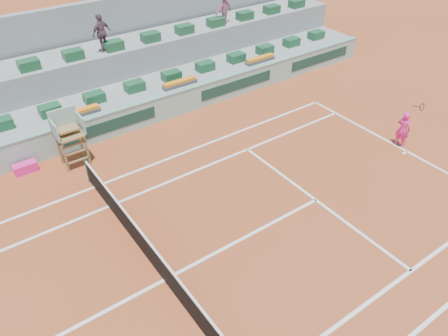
{
  "coord_description": "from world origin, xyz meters",
  "views": [
    {
      "loc": [
        -3.5,
        -8.04,
        10.57
      ],
      "look_at": [
        4.0,
        2.5,
        1.0
      ],
      "focal_mm": 35.0,
      "sensor_mm": 36.0,
      "label": 1
    }
  ],
  "objects": [
    {
      "name": "seat_row_lower",
      "position": [
        0.0,
        9.8,
        1.42
      ],
      "size": [
        32.9,
        0.6,
        0.44
      ],
      "color": "#194D2A",
      "rests_on": "seating_tier_lower"
    },
    {
      "name": "tennis_net",
      "position": [
        0.0,
        0.0,
        0.53
      ],
      "size": [
        0.1,
        11.97,
        1.1
      ],
      "color": "black",
      "rests_on": "ground"
    },
    {
      "name": "flower_planters",
      "position": [
        -1.5,
        9.0,
        1.33
      ],
      "size": [
        26.8,
        0.36,
        0.28
      ],
      "color": "#494949",
      "rests_on": "seating_tier_lower"
    },
    {
      "name": "seating_tier_lower",
      "position": [
        0.0,
        10.7,
        0.6
      ],
      "size": [
        36.0,
        4.0,
        1.2
      ],
      "primitive_type": "cube",
      "color": "gray",
      "rests_on": "ground"
    },
    {
      "name": "seat_row_upper",
      "position": [
        0.0,
        11.7,
        2.82
      ],
      "size": [
        32.9,
        0.6,
        0.44
      ],
      "color": "#194D2A",
      "rests_on": "seating_tier_upper"
    },
    {
      "name": "stadium_back_wall",
      "position": [
        0.0,
        13.9,
        2.2
      ],
      "size": [
        36.0,
        0.4,
        4.4
      ],
      "primitive_type": "cube",
      "color": "gray",
      "rests_on": "ground"
    },
    {
      "name": "umpire_chair",
      "position": [
        0.0,
        7.5,
        1.54
      ],
      "size": [
        1.1,
        0.9,
        2.4
      ],
      "color": "brown",
      "rests_on": "ground"
    },
    {
      "name": "court_lines",
      "position": [
        0.0,
        0.0,
        0.01
      ],
      "size": [
        23.89,
        11.09,
        0.01
      ],
      "color": "white",
      "rests_on": "ground"
    },
    {
      "name": "seating_tier_upper",
      "position": [
        0.0,
        12.3,
        1.3
      ],
      "size": [
        36.0,
        2.4,
        2.6
      ],
      "primitive_type": "cube",
      "color": "gray",
      "rests_on": "ground"
    },
    {
      "name": "tennis_player",
      "position": [
        12.0,
        0.52,
        0.83
      ],
      "size": [
        0.47,
        0.89,
        2.28
      ],
      "color": "#FE2190",
      "rests_on": "ground"
    },
    {
      "name": "spectator_right",
      "position": [
        10.6,
        11.81,
        3.46
      ],
      "size": [
        1.19,
        0.8,
        1.71
      ],
      "primitive_type": "imported",
      "rotation": [
        0.0,
        0.0,
        3.3
      ],
      "color": "#8E4756",
      "rests_on": "seating_tier_upper"
    },
    {
      "name": "player_bag",
      "position": [
        -1.84,
        8.01,
        0.2
      ],
      "size": [
        0.91,
        0.41,
        0.41
      ],
      "primitive_type": "cube",
      "color": "#FE2190",
      "rests_on": "ground"
    },
    {
      "name": "spectator_mid",
      "position": [
        3.56,
        11.81,
        3.49
      ],
      "size": [
        1.13,
        0.74,
        1.78
      ],
      "primitive_type": "imported",
      "rotation": [
        0.0,
        0.0,
        3.46
      ],
      "color": "brown",
      "rests_on": "seating_tier_upper"
    },
    {
      "name": "ground",
      "position": [
        0.0,
        0.0,
        0.0
      ],
      "size": [
        90.0,
        90.0,
        0.0
      ],
      "primitive_type": "plane",
      "color": "#943C1C",
      "rests_on": "ground"
    },
    {
      "name": "advertising_hoarding",
      "position": [
        0.02,
        8.5,
        0.63
      ],
      "size": [
        36.0,
        0.34,
        1.26
      ],
      "color": "#90B5A3",
      "rests_on": "ground"
    }
  ]
}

